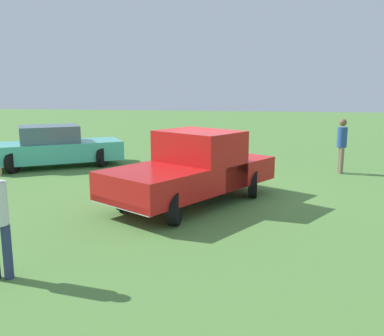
{
  "coord_description": "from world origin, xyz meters",
  "views": [
    {
      "loc": [
        -11.06,
        -1.33,
        2.87
      ],
      "look_at": [
        -0.96,
        0.38,
        0.9
      ],
      "focal_mm": 39.55,
      "sensor_mm": 36.0,
      "label": 1
    }
  ],
  "objects": [
    {
      "name": "sedan_near",
      "position": [
        3.11,
        6.12,
        0.7
      ],
      "size": [
        3.89,
        4.77,
        1.5
      ],
      "rotation": [
        0.0,
        0.0,
        5.28
      ],
      "color": "black",
      "rests_on": "ground_plane"
    },
    {
      "name": "pickup_truck",
      "position": [
        -0.86,
        0.32,
        0.93
      ],
      "size": [
        5.01,
        4.09,
        1.8
      ],
      "rotation": [
        0.0,
        0.0,
        2.59
      ],
      "color": "black",
      "rests_on": "ground_plane"
    },
    {
      "name": "person_bystander",
      "position": [
        3.58,
        -3.93,
        1.04
      ],
      "size": [
        0.35,
        0.35,
        1.83
      ],
      "rotation": [
        0.0,
        0.0,
        1.69
      ],
      "color": "#7A6B51",
      "rests_on": "ground_plane"
    },
    {
      "name": "ground_plane",
      "position": [
        0.0,
        0.0,
        0.0
      ],
      "size": [
        80.0,
        80.0,
        0.0
      ],
      "primitive_type": "plane",
      "color": "#54843D"
    }
  ]
}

